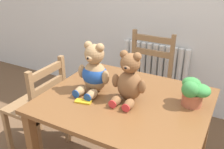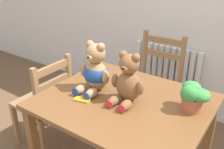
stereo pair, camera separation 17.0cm
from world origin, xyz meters
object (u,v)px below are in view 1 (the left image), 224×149
teddy_bear_left (94,72)px  potted_plant (194,92)px  chocolate_bar (83,102)px  wooden_chair_behind (145,81)px  wooden_chair_side (39,107)px  teddy_bear_right (129,80)px

teddy_bear_left → potted_plant: (0.67, 0.13, -0.04)m
potted_plant → chocolate_bar: (-0.64, -0.31, -0.10)m
wooden_chair_behind → wooden_chair_side: (-0.66, -0.88, -0.02)m
potted_plant → chocolate_bar: bearing=-154.2°
teddy_bear_left → potted_plant: 0.68m
wooden_chair_behind → potted_plant: wooden_chair_behind is taller
wooden_chair_behind → potted_plant: bearing=129.0°
wooden_chair_side → potted_plant: potted_plant is taller
wooden_chair_behind → wooden_chair_side: bearing=53.3°
wooden_chair_behind → potted_plant: (0.60, -0.74, 0.39)m
teddy_bear_left → potted_plant: size_ratio=1.91×
teddy_bear_right → potted_plant: (0.39, 0.14, -0.05)m
wooden_chair_side → chocolate_bar: 0.71m
wooden_chair_side → teddy_bear_right: bearing=-89.8°
wooden_chair_side → teddy_bear_right: teddy_bear_right is taller
teddy_bear_left → wooden_chair_behind: bearing=-92.5°
teddy_bear_right → potted_plant: size_ratio=1.82×
wooden_chair_behind → teddy_bear_left: bearing=85.7°
teddy_bear_left → potted_plant: bearing=-166.9°
wooden_chair_side → teddy_bear_left: teddy_bear_left is taller
wooden_chair_behind → teddy_bear_left: teddy_bear_left is taller
teddy_bear_right → wooden_chair_side: bearing=-0.8°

